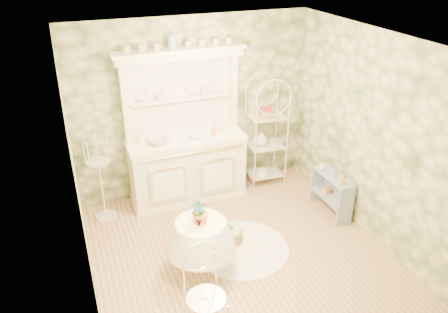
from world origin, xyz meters
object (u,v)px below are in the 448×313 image
object	(u,v)px
round_table	(201,251)
floor_basket	(230,235)
kitchen_dresser	(186,129)
birdcage_stand	(100,177)
bakers_rack	(266,135)
side_shelf	(331,196)
cafe_chair	(206,303)

from	to	relation	value
round_table	floor_basket	xyz separation A→B (m)	(0.53, 0.41, -0.20)
kitchen_dresser	birdcage_stand	world-z (taller)	kitchen_dresser
bakers_rack	side_shelf	size ratio (longest dim) A/B	2.54
kitchen_dresser	bakers_rack	size ratio (longest dim) A/B	1.38
birdcage_stand	round_table	bearing A→B (deg)	-59.25
bakers_rack	floor_basket	bearing A→B (deg)	-126.49
side_shelf	round_table	distance (m)	2.23
birdcage_stand	floor_basket	xyz separation A→B (m)	(1.47, -1.17, -0.56)
bakers_rack	round_table	bearing A→B (deg)	-129.69
bakers_rack	kitchen_dresser	bearing A→B (deg)	-174.71
side_shelf	birdcage_stand	distance (m)	3.30
bakers_rack	birdcage_stand	world-z (taller)	bakers_rack
cafe_chair	floor_basket	size ratio (longest dim) A/B	2.34
birdcage_stand	floor_basket	world-z (taller)	birdcage_stand
birdcage_stand	floor_basket	bearing A→B (deg)	-38.52
bakers_rack	round_table	distance (m)	2.44
side_shelf	floor_basket	bearing A→B (deg)	-174.00
side_shelf	cafe_chair	size ratio (longest dim) A/B	0.85
kitchen_dresser	cafe_chair	size ratio (longest dim) A/B	2.99
side_shelf	cafe_chair	distance (m)	2.79
round_table	kitchen_dresser	bearing A→B (deg)	78.32
cafe_chair	birdcage_stand	world-z (taller)	birdcage_stand
bakers_rack	round_table	size ratio (longest dim) A/B	2.75
bakers_rack	floor_basket	world-z (taller)	bakers_rack
kitchen_dresser	bakers_rack	bearing A→B (deg)	0.60
round_table	birdcage_stand	bearing A→B (deg)	120.75
round_table	floor_basket	bearing A→B (deg)	37.39
kitchen_dresser	birdcage_stand	distance (m)	1.38
bakers_rack	cafe_chair	xyz separation A→B (m)	(-1.91, -2.58, -0.45)
kitchen_dresser	cafe_chair	xyz separation A→B (m)	(-0.59, -2.57, -0.76)
birdcage_stand	floor_basket	distance (m)	1.96
kitchen_dresser	birdcage_stand	xyz separation A→B (m)	(-1.29, -0.11, -0.48)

